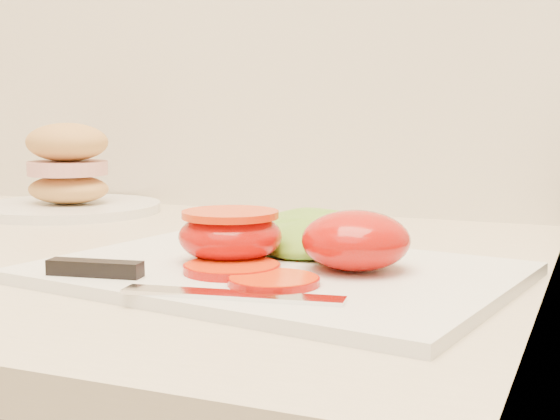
% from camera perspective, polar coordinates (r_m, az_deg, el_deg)
% --- Properties ---
extents(cutting_board, '(0.41, 0.32, 0.01)m').
position_cam_1_polar(cutting_board, '(0.64, -0.35, -4.58)').
color(cutting_board, white).
rests_on(cutting_board, counter).
extents(tomato_half_dome, '(0.09, 0.09, 0.05)m').
position_cam_1_polar(tomato_half_dome, '(0.62, 5.56, -2.22)').
color(tomato_half_dome, '#BA0600').
rests_on(tomato_half_dome, cutting_board).
extents(tomato_half_cut, '(0.09, 0.09, 0.04)m').
position_cam_1_polar(tomato_half_cut, '(0.65, -3.65, -1.77)').
color(tomato_half_cut, '#BA0600').
rests_on(tomato_half_cut, cutting_board).
extents(tomato_slice_0, '(0.07, 0.07, 0.01)m').
position_cam_1_polar(tomato_slice_0, '(0.61, -3.54, -4.25)').
color(tomato_slice_0, '#E5450E').
rests_on(tomato_slice_0, cutting_board).
extents(tomato_slice_1, '(0.06, 0.06, 0.01)m').
position_cam_1_polar(tomato_slice_1, '(0.57, -0.47, -5.20)').
color(tomato_slice_1, '#E5450E').
rests_on(tomato_slice_1, cutting_board).
extents(lettuce_leaf_0, '(0.19, 0.16, 0.03)m').
position_cam_1_polar(lettuce_leaf_0, '(0.70, 1.93, -1.75)').
color(lettuce_leaf_0, '#75B730').
rests_on(lettuce_leaf_0, cutting_board).
extents(knife, '(0.24, 0.06, 0.01)m').
position_cam_1_polar(knife, '(0.58, -9.86, -4.92)').
color(knife, silver).
rests_on(knife, cutting_board).
extents(sandwich_plate, '(0.24, 0.24, 0.12)m').
position_cam_1_polar(sandwich_plate, '(1.07, -15.24, 2.10)').
color(sandwich_plate, white).
rests_on(sandwich_plate, counter).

